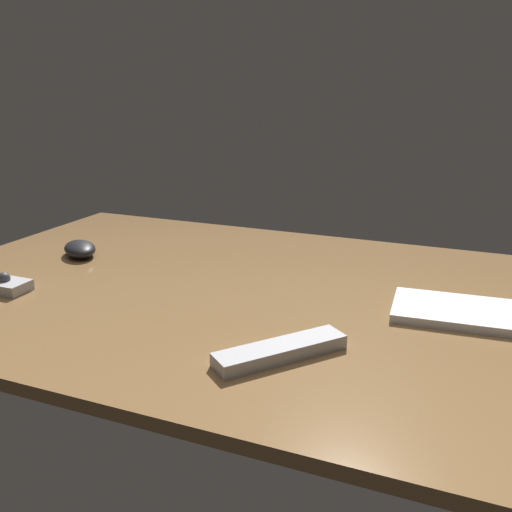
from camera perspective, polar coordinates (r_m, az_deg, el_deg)
The scene contains 3 objects.
desk at distance 102.49cm, azimuth 1.89°, elevation -4.34°, with size 140.00×84.00×2.00cm, color olive.
computer_mouse at distance 129.24cm, azimuth -17.37°, elevation 0.70°, with size 10.45×6.43×3.21cm, color black.
tv_remote at distance 79.27cm, azimuth 2.50°, elevation -9.54°, with size 19.46×4.52×2.02cm, color #B7B7BC.
Camera 1 is at (33.23, -89.28, 38.81)cm, focal length 39.58 mm.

